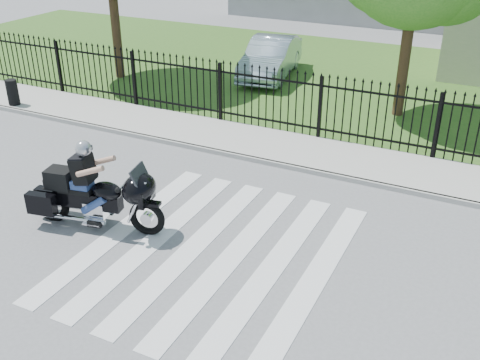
% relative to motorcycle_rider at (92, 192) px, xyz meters
% --- Properties ---
extents(ground, '(120.00, 120.00, 0.00)m').
position_rel_motorcycle_rider_xyz_m(ground, '(2.57, 0.19, -0.78)').
color(ground, slate).
rests_on(ground, ground).
extents(crosswalk, '(5.00, 5.50, 0.01)m').
position_rel_motorcycle_rider_xyz_m(crosswalk, '(2.57, 0.19, -0.77)').
color(crosswalk, silver).
rests_on(crosswalk, ground).
extents(sidewalk, '(40.00, 2.00, 0.12)m').
position_rel_motorcycle_rider_xyz_m(sidewalk, '(2.57, 5.19, -0.72)').
color(sidewalk, '#ADAAA3').
rests_on(sidewalk, ground).
extents(curb, '(40.00, 0.12, 0.12)m').
position_rel_motorcycle_rider_xyz_m(curb, '(2.57, 4.19, -0.72)').
color(curb, '#ADAAA3').
rests_on(curb, ground).
extents(grass_strip, '(40.00, 12.00, 0.02)m').
position_rel_motorcycle_rider_xyz_m(grass_strip, '(2.57, 12.19, -0.77)').
color(grass_strip, '#325D1F').
rests_on(grass_strip, ground).
extents(iron_fence, '(26.00, 0.04, 1.80)m').
position_rel_motorcycle_rider_xyz_m(iron_fence, '(2.57, 6.19, 0.13)').
color(iron_fence, black).
rests_on(iron_fence, ground).
extents(motorcycle_rider, '(2.84, 1.29, 1.90)m').
position_rel_motorcycle_rider_xyz_m(motorcycle_rider, '(0.00, 0.00, 0.00)').
color(motorcycle_rider, black).
rests_on(motorcycle_rider, ground).
extents(parked_car, '(2.14, 4.41, 1.39)m').
position_rel_motorcycle_rider_xyz_m(parked_car, '(-1.00, 11.15, -0.06)').
color(parked_car, '#92A5B8').
rests_on(parked_car, grass_strip).
extents(litter_bin, '(0.40, 0.40, 0.79)m').
position_rel_motorcycle_rider_xyz_m(litter_bin, '(-6.84, 4.49, -0.26)').
color(litter_bin, black).
rests_on(litter_bin, sidewalk).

